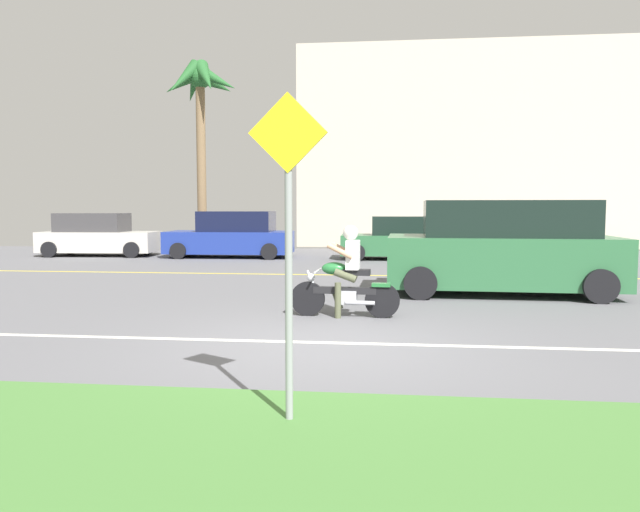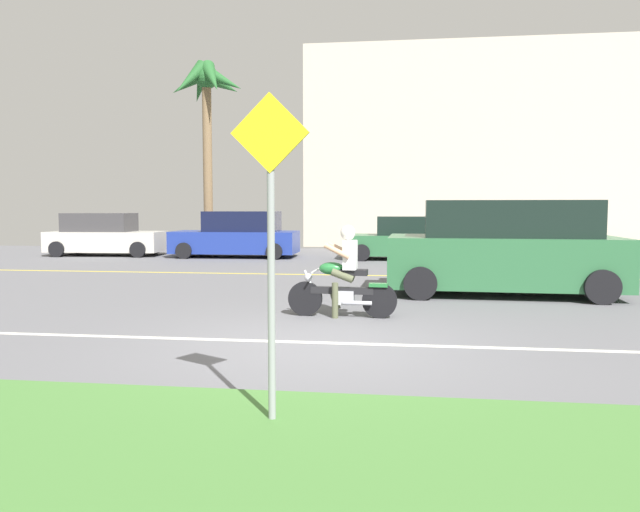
# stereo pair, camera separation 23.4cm
# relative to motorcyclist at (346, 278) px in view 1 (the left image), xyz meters

# --- Properties ---
(ground) EXTENTS (56.00, 30.00, 0.04)m
(ground) POSITION_rel_motorcyclist_xyz_m (-0.13, 1.02, -0.65)
(ground) COLOR slate
(grass_median) EXTENTS (56.00, 3.80, 0.06)m
(grass_median) POSITION_rel_motorcyclist_xyz_m (-0.13, -6.08, -0.60)
(grass_median) COLOR #477A38
(grass_median) RESTS_ON ground
(lane_line_near) EXTENTS (50.40, 0.12, 0.01)m
(lane_line_near) POSITION_rel_motorcyclist_xyz_m (-0.13, -1.90, -0.62)
(lane_line_near) COLOR silver
(lane_line_near) RESTS_ON ground
(lane_line_far) EXTENTS (50.40, 0.12, 0.01)m
(lane_line_far) POSITION_rel_motorcyclist_xyz_m (-0.13, 5.98, -0.62)
(lane_line_far) COLOR yellow
(lane_line_far) RESTS_ON ground
(motorcyclist) EXTENTS (1.77, 0.58, 1.48)m
(motorcyclist) POSITION_rel_motorcyclist_xyz_m (0.00, 0.00, 0.00)
(motorcyclist) COLOR black
(motorcyclist) RESTS_ON ground
(suv_nearby) EXTENTS (4.78, 2.36, 1.90)m
(suv_nearby) POSITION_rel_motorcyclist_xyz_m (3.00, 2.94, 0.30)
(suv_nearby) COLOR #2D663D
(suv_nearby) RESTS_ON ground
(parked_car_0) EXTENTS (4.21, 1.97, 1.56)m
(parked_car_0) POSITION_rel_motorcyclist_xyz_m (-9.85, 11.25, 0.10)
(parked_car_0) COLOR beige
(parked_car_0) RESTS_ON ground
(parked_car_1) EXTENTS (4.43, 2.07, 1.63)m
(parked_car_1) POSITION_rel_motorcyclist_xyz_m (-4.82, 11.20, 0.13)
(parked_car_1) COLOR navy
(parked_car_1) RESTS_ON ground
(parked_car_2) EXTENTS (3.91, 2.05, 1.46)m
(parked_car_2) POSITION_rel_motorcyclist_xyz_m (1.10, 11.07, 0.06)
(parked_car_2) COLOR #2D663D
(parked_car_2) RESTS_ON ground
(palm_tree_0) EXTENTS (3.13, 2.79, 7.26)m
(palm_tree_0) POSITION_rel_motorcyclist_xyz_m (-6.39, 12.77, 5.34)
(palm_tree_0) COLOR brown
(palm_tree_0) RESTS_ON ground
(street_sign) EXTENTS (0.62, 0.06, 2.65)m
(street_sign) POSITION_rel_motorcyclist_xyz_m (-0.11, -4.91, 0.98)
(street_sign) COLOR gray
(street_sign) RESTS_ON ground
(building_far) EXTENTS (17.10, 4.00, 8.91)m
(building_far) POSITION_rel_motorcyclist_xyz_m (5.17, 19.02, 3.83)
(building_far) COLOR beige
(building_far) RESTS_ON ground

